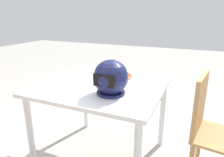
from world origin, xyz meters
TOP-DOWN VIEW (x-y plane):
  - ground_plane at (0.00, 0.00)m, footprint 14.00×14.00m
  - dining_table at (0.00, 0.00)m, footprint 1.02×0.98m
  - pizza_plate at (-0.08, -0.20)m, footprint 0.30×0.30m
  - pizza at (-0.08, -0.20)m, footprint 0.23×0.23m
  - motorcycle_helmet at (-0.16, 0.20)m, footprint 0.26×0.26m
  - chair_side at (-0.87, -0.06)m, footprint 0.45×0.45m

SIDE VIEW (x-z plane):
  - ground_plane at x=0.00m, z-range 0.00..0.00m
  - chair_side at x=-0.87m, z-range 0.06..0.96m
  - dining_table at x=0.00m, z-range 0.29..1.04m
  - pizza_plate at x=-0.08m, z-range 0.75..0.77m
  - pizza at x=-0.08m, z-range 0.75..0.81m
  - motorcycle_helmet at x=-0.16m, z-range 0.75..1.01m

